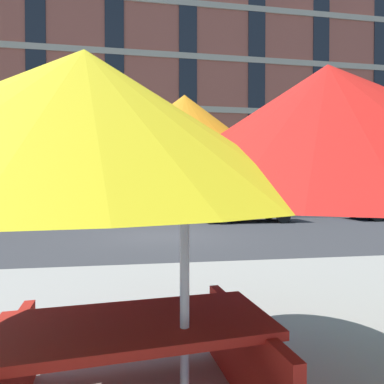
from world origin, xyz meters
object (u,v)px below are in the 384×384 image
(street_tree_right, at_px, (353,169))
(sedan_gray, at_px, (247,201))
(picnic_table, at_px, (136,363))
(street_tree_middle, at_px, (205,160))
(sedan_white, at_px, (87,202))
(patio_umbrella, at_px, (185,150))

(street_tree_right, bearing_deg, sedan_gray, -156.11)
(street_tree_right, xyz_separation_m, picnic_table, (-12.75, -16.02, -2.23))
(street_tree_middle, xyz_separation_m, picnic_table, (-3.57, -15.75, -2.60))
(picnic_table, bearing_deg, street_tree_middle, 77.21)
(sedan_gray, bearing_deg, street_tree_right, 23.89)
(street_tree_middle, bearing_deg, street_tree_right, 1.68)
(sedan_white, bearing_deg, street_tree_middle, 28.87)
(street_tree_middle, relative_size, patio_umbrella, 1.20)
(sedan_gray, distance_m, street_tree_right, 8.74)
(sedan_gray, height_order, street_tree_right, street_tree_right)
(street_tree_middle, bearing_deg, sedan_white, -151.13)
(patio_umbrella, bearing_deg, street_tree_middle, 78.39)
(street_tree_middle, relative_size, picnic_table, 2.18)
(street_tree_middle, bearing_deg, sedan_gray, -67.13)
(sedan_gray, bearing_deg, street_tree_middle, 112.87)
(sedan_white, height_order, picnic_table, sedan_white)
(sedan_white, xyz_separation_m, patio_umbrella, (2.54, -12.70, 0.93))
(sedan_white, relative_size, patio_umbrella, 1.24)
(sedan_white, distance_m, street_tree_middle, 6.96)
(sedan_gray, distance_m, street_tree_middle, 4.08)
(sedan_gray, xyz_separation_m, patio_umbrella, (-4.62, -12.70, 0.93))
(street_tree_right, distance_m, patio_umbrella, 20.42)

